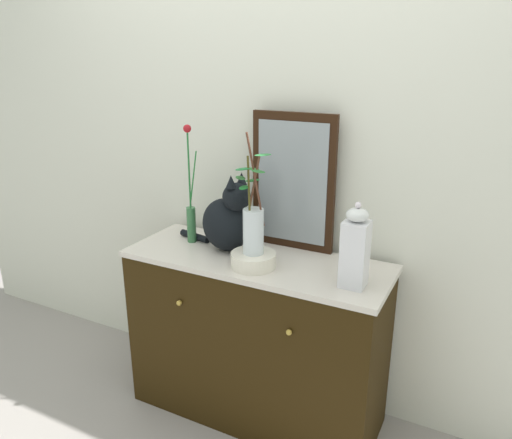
{
  "coord_description": "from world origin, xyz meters",
  "views": [
    {
      "loc": [
        0.92,
        -1.78,
        1.66
      ],
      "look_at": [
        0.0,
        0.0,
        0.99
      ],
      "focal_mm": 34.55,
      "sensor_mm": 36.0,
      "label": 1
    }
  ],
  "objects": [
    {
      "name": "ground_plane",
      "position": [
        0.0,
        0.0,
        0.0
      ],
      "size": [
        6.0,
        6.0,
        0.0
      ],
      "primitive_type": "plane",
      "color": "gray"
    },
    {
      "name": "wall_back",
      "position": [
        0.0,
        0.29,
        1.3
      ],
      "size": [
        4.4,
        0.08,
        2.6
      ],
      "primitive_type": "cube",
      "color": "silver",
      "rests_on": "ground_plane"
    },
    {
      "name": "sideboard",
      "position": [
        0.0,
        -0.0,
        0.4
      ],
      "size": [
        1.19,
        0.46,
        0.81
      ],
      "color": "black",
      "rests_on": "ground_plane"
    },
    {
      "name": "mirror_leaning",
      "position": [
        0.08,
        0.2,
        1.12
      ],
      "size": [
        0.39,
        0.03,
        0.62
      ],
      "color": "black",
      "rests_on": "sideboard"
    },
    {
      "name": "cat_sitting",
      "position": [
        -0.16,
        0.03,
        0.95
      ],
      "size": [
        0.43,
        0.22,
        0.37
      ],
      "color": "black",
      "rests_on": "sideboard"
    },
    {
      "name": "vase_slim_green",
      "position": [
        -0.37,
        0.04,
        0.97
      ],
      "size": [
        0.07,
        0.04,
        0.56
      ],
      "color": "#32693D",
      "rests_on": "sideboard"
    },
    {
      "name": "bowl_porcelain",
      "position": [
        0.03,
        -0.08,
        0.84
      ],
      "size": [
        0.19,
        0.19,
        0.06
      ],
      "primitive_type": "cylinder",
      "color": "silver",
      "rests_on": "sideboard"
    },
    {
      "name": "vase_glass_clear",
      "position": [
        0.03,
        -0.08,
        0.99
      ],
      "size": [
        0.18,
        0.17,
        0.51
      ],
      "color": "silver",
      "rests_on": "bowl_porcelain"
    },
    {
      "name": "jar_lidded_porcelain",
      "position": [
        0.46,
        -0.07,
        0.96
      ],
      "size": [
        0.1,
        0.1,
        0.34
      ],
      "color": "silver",
      "rests_on": "sideboard"
    }
  ]
}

